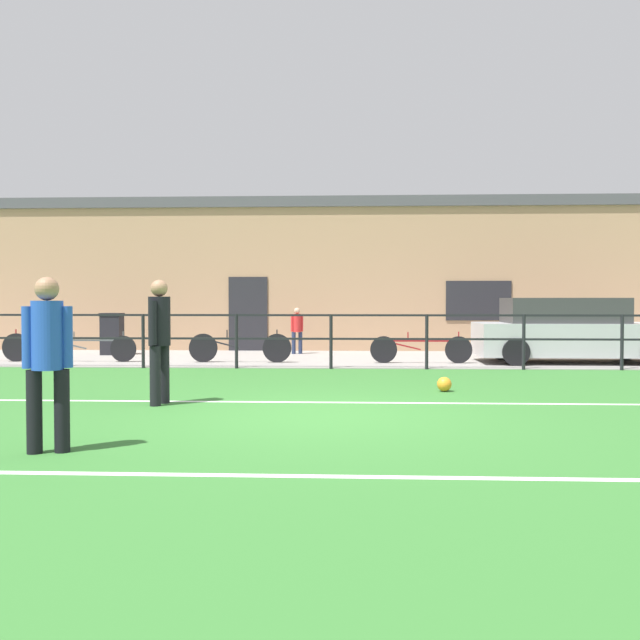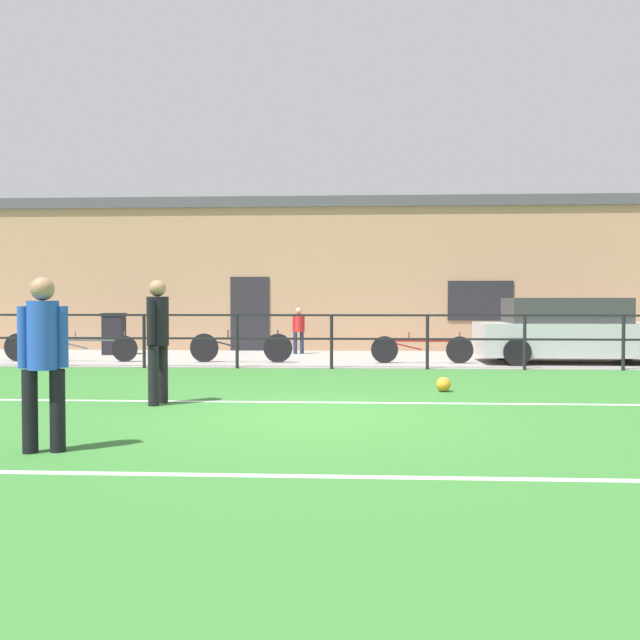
% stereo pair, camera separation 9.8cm
% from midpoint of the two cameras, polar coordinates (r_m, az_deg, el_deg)
% --- Properties ---
extents(ground, '(60.00, 44.00, 0.04)m').
position_cam_midpoint_polar(ground, '(8.88, -0.26, -7.87)').
color(ground, '#33702D').
extents(field_line_touchline, '(36.00, 0.11, 0.00)m').
position_cam_midpoint_polar(field_line_touchline, '(9.99, 0.13, -6.68)').
color(field_line_touchline, white).
rests_on(field_line_touchline, ground).
extents(field_line_hash, '(36.00, 0.11, 0.00)m').
position_cam_midpoint_polar(field_line_hash, '(5.91, -2.06, -12.50)').
color(field_line_hash, white).
rests_on(field_line_hash, ground).
extents(pavement_strip, '(48.00, 5.00, 0.02)m').
position_cam_midpoint_polar(pavement_strip, '(17.31, 1.42, -3.14)').
color(pavement_strip, gray).
rests_on(pavement_strip, ground).
extents(perimeter_fence, '(36.07, 0.07, 1.15)m').
position_cam_midpoint_polar(perimeter_fence, '(14.77, 1.13, -1.09)').
color(perimeter_fence, black).
rests_on(perimeter_fence, ground).
extents(clubhouse_facade, '(28.00, 2.56, 4.36)m').
position_cam_midpoint_polar(clubhouse_facade, '(20.96, 1.73, 3.65)').
color(clubhouse_facade, tan).
rests_on(clubhouse_facade, ground).
extents(player_goalkeeper, '(0.30, 0.46, 1.72)m').
position_cam_midpoint_polar(player_goalkeeper, '(9.96, -12.72, -1.10)').
color(player_goalkeeper, black).
rests_on(player_goalkeeper, ground).
extents(player_striker, '(0.44, 0.29, 1.66)m').
position_cam_midpoint_polar(player_striker, '(7.13, -21.14, -2.51)').
color(player_striker, black).
rests_on(player_striker, ground).
extents(soccer_ball_match, '(0.23, 0.23, 0.23)m').
position_cam_midpoint_polar(soccer_ball_match, '(11.32, 10.21, -5.15)').
color(soccer_ball_match, orange).
rests_on(soccer_ball_match, ground).
extents(spectator_child, '(0.33, 0.21, 1.22)m').
position_cam_midpoint_polar(spectator_child, '(18.65, -1.60, -0.62)').
color(spectator_child, '#232D4C').
rests_on(spectator_child, pavement_strip).
extents(parked_car_red, '(4.33, 1.82, 1.48)m').
position_cam_midpoint_polar(parked_car_red, '(16.99, 19.87, -0.91)').
color(parked_car_red, '#B7B7BC').
rests_on(parked_car_red, pavement_strip).
extents(bicycle_parked_0, '(2.30, 0.04, 0.71)m').
position_cam_midpoint_polar(bicycle_parked_0, '(16.05, 8.41, -2.34)').
color(bicycle_parked_0, black).
rests_on(bicycle_parked_0, pavement_strip).
extents(bicycle_parked_1, '(2.36, 0.04, 0.75)m').
position_cam_midpoint_polar(bicycle_parked_1, '(16.20, -6.26, -2.22)').
color(bicycle_parked_1, black).
rests_on(bicycle_parked_1, pavement_strip).
extents(bicycle_parked_3, '(2.32, 0.04, 0.71)m').
position_cam_midpoint_polar(bicycle_parked_3, '(17.15, -18.11, -2.16)').
color(bicycle_parked_3, black).
rests_on(bicycle_parked_3, pavement_strip).
extents(trash_bin_0, '(0.54, 0.46, 1.09)m').
position_cam_midpoint_polar(trash_bin_0, '(19.16, -16.20, -1.06)').
color(trash_bin_0, black).
rests_on(trash_bin_0, pavement_strip).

